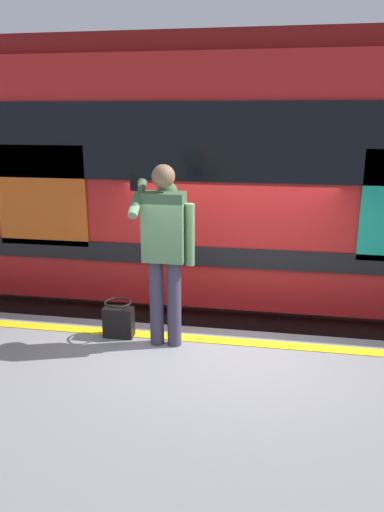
# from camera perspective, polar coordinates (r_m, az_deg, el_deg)

# --- Properties ---
(ground_plane) EXTENTS (24.85, 24.85, 0.00)m
(ground_plane) POSITION_cam_1_polar(r_m,az_deg,el_deg) (5.99, 2.91, -17.42)
(ground_plane) COLOR #4C4742
(safety_line) EXTENTS (13.34, 0.16, 0.01)m
(safety_line) POSITION_cam_1_polar(r_m,az_deg,el_deg) (5.21, 2.65, -9.63)
(safety_line) COLOR yellow
(safety_line) RESTS_ON platform
(track_rail_near) EXTENTS (17.69, 0.08, 0.16)m
(track_rail_near) POSITION_cam_1_polar(r_m,az_deg,el_deg) (7.30, 4.50, -10.14)
(track_rail_near) COLOR slate
(track_rail_near) RESTS_ON ground
(track_rail_far) EXTENTS (17.69, 0.08, 0.16)m
(track_rail_far) POSITION_cam_1_polar(r_m,az_deg,el_deg) (8.61, 5.46, -5.94)
(track_rail_far) COLOR slate
(track_rail_far) RESTS_ON ground
(train_carriage) EXTENTS (12.63, 3.03, 4.05)m
(train_carriage) POSITION_cam_1_polar(r_m,az_deg,el_deg) (7.30, 4.44, 10.25)
(train_carriage) COLOR red
(train_carriage) RESTS_ON ground
(passenger) EXTENTS (0.57, 0.55, 1.81)m
(passenger) POSITION_cam_1_polar(r_m,az_deg,el_deg) (4.78, -3.14, 1.63)
(passenger) COLOR #383347
(passenger) RESTS_ON platform
(handbag) EXTENTS (0.31, 0.28, 0.39)m
(handbag) POSITION_cam_1_polar(r_m,az_deg,el_deg) (5.28, -8.44, -7.33)
(handbag) COLOR black
(handbag) RESTS_ON platform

